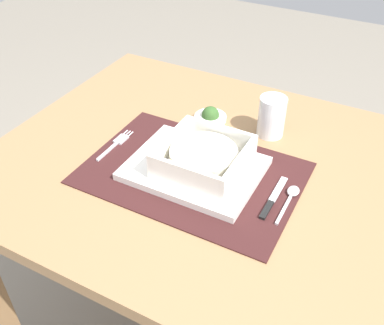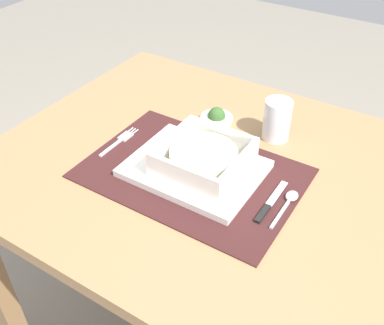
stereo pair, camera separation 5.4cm
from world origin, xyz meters
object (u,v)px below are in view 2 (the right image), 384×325
at_px(spoon, 289,200).
at_px(drinking_glass, 277,122).
at_px(dining_table, 212,196).
at_px(fork, 121,140).
at_px(porridge_bowl, 204,159).
at_px(butter_knife, 270,204).
at_px(condiment_saucer, 217,117).

xyz_separation_m(spoon, drinking_glass, (-0.12, 0.20, 0.04)).
relative_size(dining_table, fork, 7.52).
relative_size(porridge_bowl, butter_knife, 1.26).
bearing_deg(porridge_bowl, condiment_saucer, 112.13).
height_order(porridge_bowl, butter_knife, porridge_bowl).
relative_size(spoon, drinking_glass, 1.20).
bearing_deg(dining_table, drinking_glass, 67.14).
bearing_deg(drinking_glass, spoon, -59.01).
height_order(dining_table, porridge_bowl, porridge_bowl).
height_order(porridge_bowl, spoon, porridge_bowl).
xyz_separation_m(fork, drinking_glass, (0.30, 0.21, 0.04)).
xyz_separation_m(dining_table, fork, (-0.23, -0.04, 0.10)).
bearing_deg(fork, dining_table, 12.58).
distance_m(fork, spoon, 0.42).
height_order(butter_knife, condiment_saucer, condiment_saucer).
bearing_deg(dining_table, fork, -170.48).
distance_m(porridge_bowl, spoon, 0.19).
distance_m(fork, drinking_glass, 0.37).
relative_size(spoon, condiment_saucer, 1.46).
distance_m(fork, condiment_saucer, 0.24).
bearing_deg(condiment_saucer, drinking_glass, 4.40).
xyz_separation_m(butter_knife, drinking_glass, (-0.09, 0.22, 0.04)).
relative_size(dining_table, drinking_glass, 9.97).
distance_m(spoon, drinking_glass, 0.23).
xyz_separation_m(dining_table, porridge_bowl, (0.00, -0.04, 0.14)).
relative_size(drinking_glass, condiment_saucer, 1.22).
bearing_deg(butter_knife, fork, 176.73).
distance_m(fork, butter_knife, 0.39).
bearing_deg(fork, drinking_glass, 37.99).
distance_m(dining_table, butter_knife, 0.20).
xyz_separation_m(porridge_bowl, butter_knife, (0.16, -0.01, -0.04)).
bearing_deg(drinking_glass, dining_table, -112.86).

